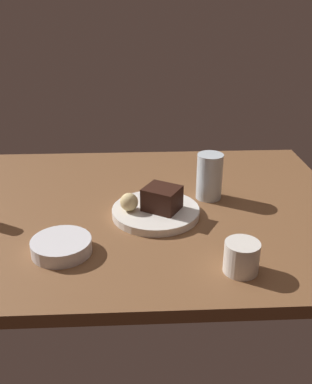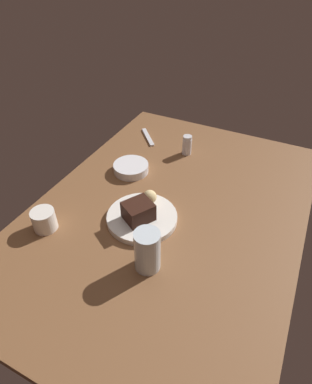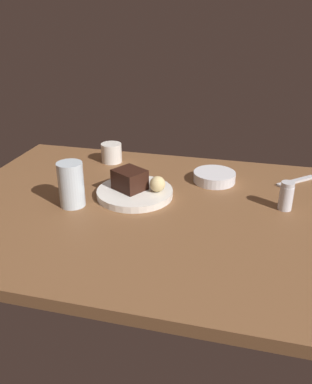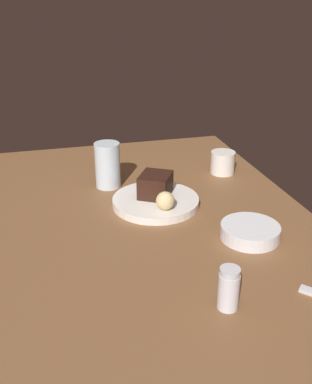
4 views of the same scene
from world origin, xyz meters
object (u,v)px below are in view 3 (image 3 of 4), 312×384
at_px(salt_shaker, 286,196).
at_px(side_bowl, 214,177).
at_px(chocolate_cake_slice, 130,180).
at_px(bread_roll, 158,184).
at_px(coffee_cup, 112,153).
at_px(dessert_plate, 135,193).
at_px(dessert_spoon, 296,181).
at_px(water_glass, 71,184).

xyz_separation_m(salt_shaker, side_bowl, (-0.21, 0.14, -0.02)).
bearing_deg(chocolate_cake_slice, bread_roll, 2.15).
relative_size(salt_shaker, coffee_cup, 1.12).
bearing_deg(bread_roll, salt_shaker, 2.23).
relative_size(dessert_plate, chocolate_cake_slice, 2.64).
bearing_deg(chocolate_cake_slice, salt_shaker, 2.21).
xyz_separation_m(bread_roll, dessert_spoon, (0.40, 0.21, -0.04)).
relative_size(chocolate_cake_slice, side_bowl, 0.64).
relative_size(dessert_plate, dessert_spoon, 1.49).
distance_m(dessert_plate, salt_shaker, 0.42).
xyz_separation_m(chocolate_cake_slice, water_glass, (-0.14, -0.10, 0.01)).
height_order(chocolate_cake_slice, coffee_cup, chocolate_cake_slice).
height_order(water_glass, coffee_cup, water_glass).
bearing_deg(chocolate_cake_slice, water_glass, -143.09).
bearing_deg(coffee_cup, salt_shaker, -21.42).
xyz_separation_m(salt_shaker, water_glass, (-0.57, -0.12, 0.02)).
height_order(chocolate_cake_slice, bread_roll, chocolate_cake_slice).
bearing_deg(dessert_spoon, dessert_plate, -16.81).
xyz_separation_m(dessert_plate, side_bowl, (0.21, 0.16, 0.01)).
height_order(side_bowl, dessert_spoon, side_bowl).
xyz_separation_m(dessert_plate, chocolate_cake_slice, (-0.02, 0.00, 0.04)).
bearing_deg(salt_shaker, coffee_cup, 158.58).
bearing_deg(coffee_cup, side_bowl, -13.14).
bearing_deg(side_bowl, bread_roll, -133.38).
relative_size(bread_roll, coffee_cup, 0.63).
height_order(salt_shaker, dessert_spoon, salt_shaker).
distance_m(salt_shaker, dessert_spoon, 0.21).
relative_size(dessert_plate, salt_shaker, 2.77).
height_order(coffee_cup, dessert_spoon, coffee_cup).
bearing_deg(dessert_spoon, salt_shaker, 35.68).
bearing_deg(chocolate_cake_slice, dessert_spoon, 24.30).
height_order(bread_roll, dessert_spoon, bread_roll).
bearing_deg(coffee_cup, dessert_spoon, -2.62).
bearing_deg(dessert_spoon, chocolate_cake_slice, -17.86).
height_order(dessert_plate, coffee_cup, coffee_cup).
height_order(bread_roll, water_glass, water_glass).
xyz_separation_m(bread_roll, coffee_cup, (-0.23, 0.24, -0.01)).
distance_m(bread_roll, coffee_cup, 0.33).
distance_m(bread_roll, side_bowl, 0.22).
xyz_separation_m(chocolate_cake_slice, side_bowl, (0.23, 0.16, -0.03)).
height_order(salt_shaker, coffee_cup, salt_shaker).
bearing_deg(side_bowl, water_glass, -144.49).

